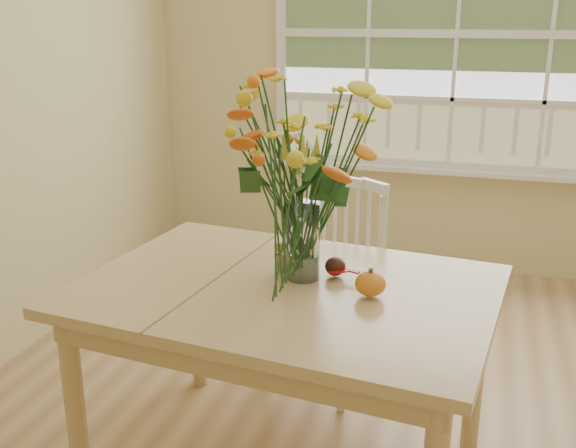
# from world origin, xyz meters

# --- Properties ---
(wall_back) EXTENTS (4.00, 0.02, 2.70)m
(wall_back) POSITION_xyz_m (0.00, 2.25, 1.35)
(wall_back) COLOR beige
(wall_back) RESTS_ON floor
(window) EXTENTS (2.42, 0.12, 1.74)m
(window) POSITION_xyz_m (0.00, 2.21, 1.53)
(window) COLOR silver
(window) RESTS_ON wall_back
(dining_table) EXTENTS (1.54, 1.18, 0.76)m
(dining_table) POSITION_xyz_m (-0.42, -0.11, 0.67)
(dining_table) COLOR tan
(dining_table) RESTS_ON floor
(windsor_chair) EXTENTS (0.55, 0.54, 0.94)m
(windsor_chair) POSITION_xyz_m (-0.40, 0.63, 0.53)
(windsor_chair) COLOR white
(windsor_chair) RESTS_ON floor
(flower_vase) EXTENTS (0.58, 0.58, 0.69)m
(flower_vase) POSITION_xyz_m (-0.38, -0.03, 1.18)
(flower_vase) COLOR white
(flower_vase) RESTS_ON dining_table
(pumpkin) EXTENTS (0.11, 0.11, 0.08)m
(pumpkin) POSITION_xyz_m (-0.12, -0.12, 0.81)
(pumpkin) COLOR orange
(pumpkin) RESTS_ON dining_table
(turkey_figurine) EXTENTS (0.10, 0.09, 0.10)m
(turkey_figurine) POSITION_xyz_m (-0.45, -0.01, 0.80)
(turkey_figurine) COLOR #CCB78C
(turkey_figurine) RESTS_ON dining_table
(dark_gourd) EXTENTS (0.12, 0.08, 0.07)m
(dark_gourd) POSITION_xyz_m (-0.27, 0.02, 0.80)
(dark_gourd) COLOR #38160F
(dark_gourd) RESTS_ON dining_table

